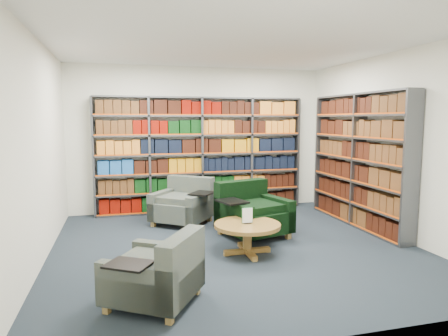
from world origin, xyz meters
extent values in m
cube|color=black|center=(0.00, 0.00, -0.01)|extent=(5.00, 5.00, 0.01)
cube|color=white|center=(0.00, 0.00, 2.80)|extent=(5.00, 5.00, 0.01)
cube|color=white|center=(0.00, 2.50, 1.40)|extent=(5.00, 0.01, 2.80)
cube|color=white|center=(0.00, -2.50, 1.40)|extent=(5.00, 0.01, 2.80)
cube|color=white|center=(-2.50, 0.00, 1.40)|extent=(0.01, 5.00, 2.80)
cube|color=white|center=(2.50, 0.00, 1.40)|extent=(0.01, 5.00, 2.80)
cube|color=#47494F|center=(0.00, 2.34, 1.10)|extent=(4.00, 0.28, 2.20)
cube|color=silver|center=(0.00, 2.47, 1.10)|extent=(4.00, 0.02, 2.20)
cube|color=#D84C0A|center=(0.00, 2.21, 1.10)|extent=(4.00, 0.01, 2.20)
cube|color=#690800|center=(0.00, 2.34, 0.18)|extent=(3.88, 0.21, 0.29)
cube|color=#4B2B13|center=(0.00, 2.34, 0.54)|extent=(3.88, 0.21, 0.29)
cube|color=#164B90|center=(0.00, 2.34, 0.91)|extent=(3.88, 0.21, 0.29)
cube|color=orange|center=(0.00, 2.34, 1.28)|extent=(3.88, 0.21, 0.29)
cube|color=#4B2B13|center=(0.00, 2.34, 1.64)|extent=(3.88, 0.21, 0.29)
cube|color=#4B2B13|center=(0.00, 2.34, 2.01)|extent=(3.88, 0.21, 0.29)
cube|color=#47494F|center=(2.34, 0.60, 1.10)|extent=(0.28, 2.50, 2.20)
cube|color=silver|center=(2.47, 0.60, 1.10)|extent=(0.02, 2.50, 2.20)
cube|color=#D84C0A|center=(2.21, 0.60, 1.10)|extent=(0.02, 2.50, 2.20)
cube|color=black|center=(2.34, 0.60, 0.18)|extent=(0.21, 2.38, 0.29)
cube|color=black|center=(2.34, 0.60, 0.54)|extent=(0.21, 2.38, 0.29)
cube|color=black|center=(2.34, 0.60, 0.91)|extent=(0.21, 2.38, 0.29)
cube|color=#4B2B13|center=(2.34, 0.60, 1.28)|extent=(0.21, 2.38, 0.29)
cube|color=black|center=(2.34, 0.60, 1.64)|extent=(0.21, 2.38, 0.29)
cube|color=black|center=(2.34, 0.60, 2.01)|extent=(0.21, 2.38, 0.29)
cube|color=#0D1E37|center=(-0.53, 1.42, 0.25)|extent=(1.20, 1.20, 0.31)
cube|color=#0D1E37|center=(-0.33, 1.69, 0.44)|extent=(0.79, 0.68, 0.69)
cube|color=#0D1E37|center=(-0.82, 1.64, 0.32)|extent=(0.63, 0.76, 0.46)
cube|color=#0D1E37|center=(-0.24, 1.20, 0.32)|extent=(0.63, 0.76, 0.46)
cube|color=black|center=(-0.24, 1.13, 0.57)|extent=(0.51, 0.53, 0.02)
cube|color=olive|center=(-1.03, 1.36, 0.05)|extent=(0.09, 0.09, 0.10)
cube|color=olive|center=(-0.47, 0.93, 0.05)|extent=(0.09, 0.09, 0.10)
cube|color=olive|center=(-0.59, 1.92, 0.05)|extent=(0.09, 0.09, 0.10)
cube|color=olive|center=(-0.04, 1.48, 0.05)|extent=(0.09, 0.09, 0.10)
cube|color=black|center=(0.42, 0.40, 0.26)|extent=(1.12, 1.12, 0.32)
cube|color=black|center=(0.32, 0.74, 0.46)|extent=(0.92, 0.45, 0.72)
cube|color=black|center=(0.06, 0.29, 0.34)|extent=(0.39, 0.91, 0.48)
cube|color=black|center=(0.79, 0.51, 0.34)|extent=(0.39, 0.91, 0.48)
cube|color=black|center=(0.02, 0.23, 0.60)|extent=(0.45, 0.52, 0.03)
cube|color=olive|center=(0.17, -0.06, 0.05)|extent=(0.09, 0.09, 0.10)
cube|color=olive|center=(0.88, 0.15, 0.05)|extent=(0.09, 0.09, 0.10)
cube|color=olive|center=(-0.04, 0.65, 0.05)|extent=(0.09, 0.09, 0.10)
cube|color=olive|center=(0.67, 0.87, 0.05)|extent=(0.09, 0.09, 0.10)
cube|color=#0D1E37|center=(-1.26, -1.48, 0.23)|extent=(1.08, 1.08, 0.28)
cube|color=#0D1E37|center=(-1.00, -1.64, 0.40)|extent=(0.56, 0.75, 0.62)
cube|color=#0D1E37|center=(-1.08, -1.20, 0.30)|extent=(0.72, 0.52, 0.42)
cube|color=#0D1E37|center=(-1.44, -1.76, 0.30)|extent=(0.72, 0.52, 0.42)
cube|color=black|center=(-1.49, -1.77, 0.52)|extent=(0.48, 0.45, 0.02)
cube|color=olive|center=(-1.36, -1.04, 0.04)|extent=(0.08, 0.08, 0.09)
cube|color=olive|center=(-1.70, -1.58, 0.04)|extent=(0.08, 0.08, 0.09)
cube|color=olive|center=(-0.82, -1.38, 0.04)|extent=(0.08, 0.08, 0.09)
cube|color=olive|center=(-1.16, -1.92, 0.04)|extent=(0.08, 0.08, 0.09)
cylinder|color=olive|center=(0.07, -0.34, 0.39)|extent=(0.88, 0.88, 0.05)
cylinder|color=olive|center=(0.07, -0.34, 0.20)|extent=(0.12, 0.12, 0.35)
cube|color=olive|center=(0.07, -0.34, 0.04)|extent=(0.64, 0.08, 0.06)
cube|color=olive|center=(0.07, -0.34, 0.04)|extent=(0.08, 0.64, 0.06)
cube|color=black|center=(0.07, -0.34, 0.42)|extent=(0.10, 0.05, 0.01)
cube|color=white|center=(0.07, -0.34, 0.52)|extent=(0.14, 0.01, 0.20)
cube|color=#145926|center=(0.07, -0.33, 0.52)|extent=(0.15, 0.00, 0.21)
camera|label=1|loc=(-1.54, -5.25, 1.79)|focal=32.00mm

